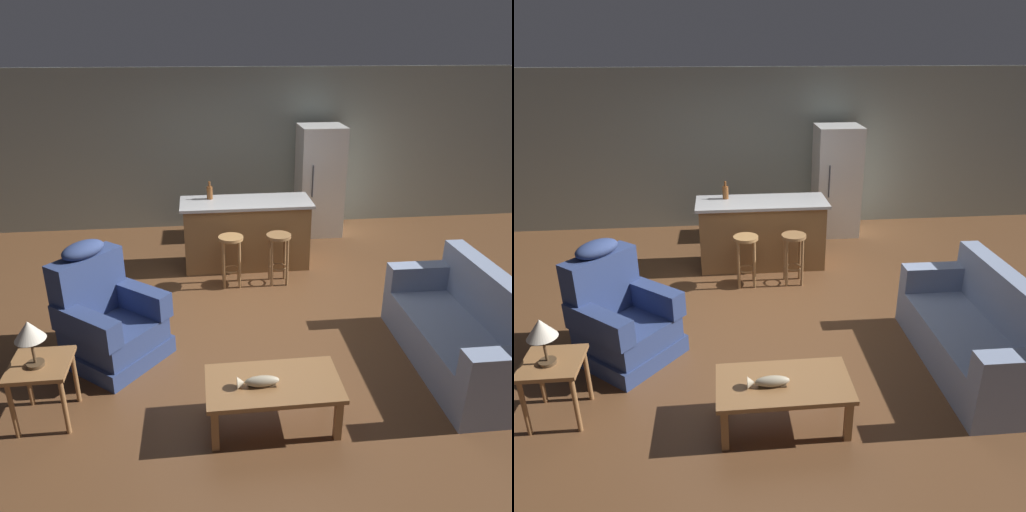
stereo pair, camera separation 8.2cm
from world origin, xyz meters
The scene contains 13 objects.
ground_plane centered at (0.00, 0.00, 0.00)m, with size 12.00×12.00×0.00m.
back_wall centered at (0.00, 3.12, 1.30)m, with size 12.00×0.05×2.60m.
coffee_table centered at (-0.10, -1.92, 0.36)m, with size 1.10×0.60×0.42m.
fish_figurine centered at (-0.23, -1.96, 0.46)m, with size 0.34×0.10×0.10m.
couch centered at (1.89, -1.29, 0.34)m, with size 0.86×1.91×0.94m.
recliner_near_lamp centered at (-1.60, -0.75, 0.42)m, with size 1.18×1.18×1.20m.
end_table centered at (-1.98, -1.64, 0.46)m, with size 0.48×0.48×0.56m.
table_lamp centered at (-2.00, -1.67, 0.87)m, with size 0.24×0.24×0.41m.
kitchen_island centered at (0.00, 1.35, 0.48)m, with size 1.80×0.70×0.95m.
bar_stool_left centered at (-0.26, 0.72, 0.47)m, with size 0.32×0.32×0.68m.
bar_stool_right centered at (0.36, 0.72, 0.47)m, with size 0.32×0.32×0.68m.
refrigerator centered at (1.32, 2.55, 0.88)m, with size 0.70×0.69×1.76m.
bottle_tall_green centered at (-0.49, 1.51, 1.04)m, with size 0.08×0.08×0.25m.
Camera 2 is at (-0.54, -5.20, 2.96)m, focal length 35.00 mm.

